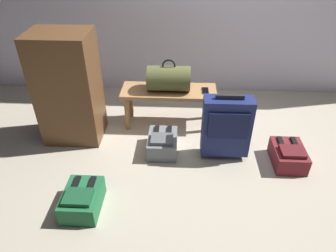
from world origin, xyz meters
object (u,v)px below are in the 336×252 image
object	(u,v)px
bench	(169,95)
cell_phone	(205,91)
backpack_grey	(163,143)
side_cabinet	(68,88)
backpack_green	(82,199)
backpack_maroon	(288,155)
suitcase_upright_navy	(226,126)
duffel_bag_olive	(169,78)

from	to	relation	value
bench	cell_phone	bearing A→B (deg)	-1.22
backpack_grey	side_cabinet	bearing A→B (deg)	166.12
backpack_green	backpack_grey	bearing A→B (deg)	52.36
cell_phone	backpack_maroon	bearing A→B (deg)	-39.14
cell_phone	suitcase_upright_navy	bearing A→B (deg)	-72.19
cell_phone	backpack_maroon	size ratio (longest dim) A/B	0.38
duffel_bag_olive	backpack_grey	world-z (taller)	duffel_bag_olive
cell_phone	backpack_green	size ratio (longest dim) A/B	0.38
suitcase_upright_navy	backpack_maroon	size ratio (longest dim) A/B	1.75
backpack_grey	cell_phone	bearing A→B (deg)	49.42
cell_phone	duffel_bag_olive	bearing A→B (deg)	178.79
bench	backpack_green	size ratio (longest dim) A/B	2.63
suitcase_upright_navy	duffel_bag_olive	bearing A→B (deg)	135.68
backpack_green	cell_phone	bearing A→B (deg)	51.18
suitcase_upright_navy	backpack_grey	world-z (taller)	suitcase_upright_navy
backpack_green	backpack_maroon	world-z (taller)	same
duffel_bag_olive	backpack_maroon	xyz separation A→B (m)	(1.14, -0.63, -0.46)
duffel_bag_olive	backpack_green	size ratio (longest dim) A/B	1.16
backpack_maroon	bench	bearing A→B (deg)	151.20
cell_phone	suitcase_upright_navy	world-z (taller)	suitcase_upright_navy
cell_phone	backpack_green	distance (m)	1.63
suitcase_upright_navy	backpack_maroon	distance (m)	0.65
backpack_maroon	backpack_grey	size ratio (longest dim) A/B	1.00
cell_phone	suitcase_upright_navy	size ratio (longest dim) A/B	0.22
suitcase_upright_navy	backpack_grey	size ratio (longest dim) A/B	1.75
duffel_bag_olive	suitcase_upright_navy	xyz separation A→B (m)	(0.55, -0.54, -0.21)
bench	side_cabinet	bearing A→B (deg)	-164.36
backpack_grey	bench	bearing A→B (deg)	85.49
backpack_green	backpack_grey	xyz separation A→B (m)	(0.58, 0.76, 0.00)
backpack_maroon	backpack_green	bearing A→B (deg)	-160.42
cell_phone	backpack_grey	world-z (taller)	cell_phone
bench	backpack_maroon	world-z (taller)	bench
suitcase_upright_navy	bench	bearing A→B (deg)	135.58
bench	suitcase_upright_navy	bearing A→B (deg)	-44.42
suitcase_upright_navy	cell_phone	bearing A→B (deg)	107.81
bench	duffel_bag_olive	world-z (taller)	duffel_bag_olive
cell_phone	side_cabinet	distance (m)	1.37
duffel_bag_olive	backpack_green	distance (m)	1.47
suitcase_upright_navy	backpack_maroon	world-z (taller)	suitcase_upright_navy
backpack_maroon	backpack_grey	xyz separation A→B (m)	(-1.18, 0.13, 0.00)
bench	suitcase_upright_navy	distance (m)	0.77
backpack_grey	backpack_green	bearing A→B (deg)	-127.64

